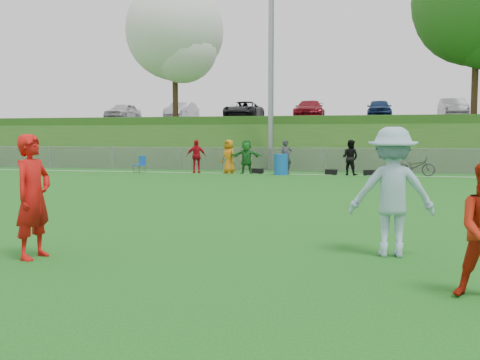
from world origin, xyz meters
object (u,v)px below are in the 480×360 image
(player_red_left, at_px, (33,197))
(recycling_bin, at_px, (281,164))
(bicycle, at_px, (415,166))
(player_blue, at_px, (392,192))

(player_red_left, distance_m, recycling_bin, 18.57)
(bicycle, bearing_deg, player_red_left, 164.61)
(player_red_left, bearing_deg, recycling_bin, 2.81)
(player_red_left, height_order, bicycle, player_red_left)
(recycling_bin, bearing_deg, bicycle, 5.32)
(player_red_left, xyz_separation_m, bicycle, (7.26, 19.12, -0.47))
(player_red_left, bearing_deg, player_blue, -69.46)
(player_blue, distance_m, recycling_bin, 17.69)
(player_red_left, distance_m, bicycle, 20.46)
(recycling_bin, distance_m, bicycle, 6.30)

